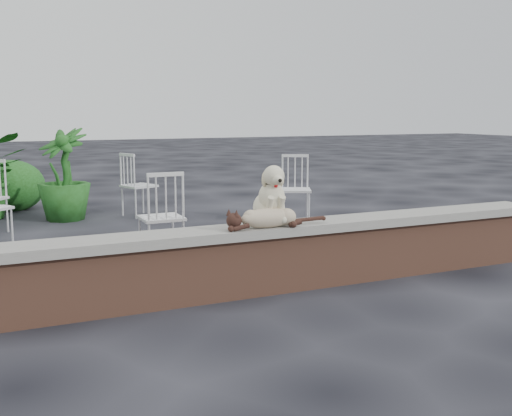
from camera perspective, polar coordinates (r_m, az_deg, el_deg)
name	(u,v)px	position (r m, az deg, el deg)	size (l,w,h in m)	color
ground	(253,292)	(5.31, -0.25, -7.87)	(60.00, 60.00, 0.00)	black
brick_wall	(253,264)	(5.25, -0.25, -5.25)	(6.00, 0.30, 0.50)	brown
capstone	(253,231)	(5.18, -0.25, -2.14)	(6.20, 0.40, 0.08)	slate
dog	(269,194)	(5.24, 1.21, 1.33)	(0.34, 0.45, 0.52)	beige
cat	(268,217)	(5.10, 1.14, -0.80)	(1.10, 0.26, 0.19)	tan
chair_c	(161,216)	(6.41, -8.83, -0.74)	(0.56, 0.56, 0.94)	silver
chair_e	(139,185)	(9.25, -10.83, 2.16)	(0.56, 0.56, 0.94)	silver
chair_d	(295,189)	(8.62, 3.69, 1.81)	(0.56, 0.56, 0.94)	silver
potted_plant_b	(64,174)	(9.14, -17.47, 3.00)	(0.74, 0.74, 1.31)	#1A4413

